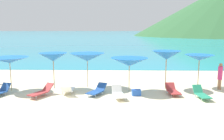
# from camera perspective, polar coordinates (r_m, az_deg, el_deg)

# --- Properties ---
(ground_plane) EXTENTS (50.00, 100.00, 0.30)m
(ground_plane) POSITION_cam_1_polar(r_m,az_deg,el_deg) (21.61, -3.24, -0.68)
(ground_plane) COLOR beige
(ocean_water) EXTENTS (650.00, 440.00, 0.02)m
(ocean_water) POSITION_cam_1_polar(r_m,az_deg,el_deg) (241.71, 1.20, 8.78)
(ocean_water) COLOR teal
(ocean_water) RESTS_ON ground_plane
(umbrella_1) EXTENTS (2.36, 2.36, 2.06)m
(umbrella_1) POSITION_cam_1_polar(r_m,az_deg,el_deg) (15.73, -23.06, 2.14)
(umbrella_1) COLOR #9E7F59
(umbrella_1) RESTS_ON ground_plane
(umbrella_2) EXTENTS (1.75, 1.75, 2.26)m
(umbrella_2) POSITION_cam_1_polar(r_m,az_deg,el_deg) (15.45, -13.75, 2.98)
(umbrella_2) COLOR #9E7F59
(umbrella_2) RESTS_ON ground_plane
(umbrella_3) EXTENTS (2.26, 2.26, 2.22)m
(umbrella_3) POSITION_cam_1_polar(r_m,az_deg,el_deg) (15.39, -5.87, 3.04)
(umbrella_3) COLOR #9E7F59
(umbrella_3) RESTS_ON ground_plane
(umbrella_4) EXTENTS (2.27, 2.27, 2.05)m
(umbrella_4) POSITION_cam_1_polar(r_m,az_deg,el_deg) (14.32, 4.11, 1.89)
(umbrella_4) COLOR #9E7F59
(umbrella_4) RESTS_ON ground_plane
(umbrella_5) EXTENTS (1.78, 1.78, 2.40)m
(umbrella_5) POSITION_cam_1_polar(r_m,az_deg,el_deg) (15.30, 12.75, 3.41)
(umbrella_5) COLOR #9E7F59
(umbrella_5) RESTS_ON ground_plane
(umbrella_6) EXTENTS (1.98, 1.98, 2.12)m
(umbrella_6) POSITION_cam_1_polar(r_m,az_deg,el_deg) (16.23, 19.95, 2.75)
(umbrella_6) COLOR #9E7F59
(umbrella_6) RESTS_ON ground_plane
(lounge_chair_0) EXTENTS (0.67, 1.51, 0.63)m
(lounge_chair_0) POSITION_cam_1_polar(r_m,az_deg,el_deg) (14.29, -10.40, -4.54)
(lounge_chair_0) COLOR white
(lounge_chair_0) RESTS_ON ground_plane
(lounge_chair_1) EXTENTS (1.18, 1.56, 0.59)m
(lounge_chair_1) POSITION_cam_1_polar(r_m,az_deg,el_deg) (13.87, -3.56, -4.83)
(lounge_chair_1) COLOR #1E478C
(lounge_chair_1) RESTS_ON ground_plane
(lounge_chair_4) EXTENTS (0.69, 1.46, 0.57)m
(lounge_chair_4) POSITION_cam_1_polar(r_m,az_deg,el_deg) (14.34, 14.15, -4.66)
(lounge_chair_4) COLOR #A53333
(lounge_chair_4) RESTS_ON ground_plane
(lounge_chair_5) EXTENTS (0.68, 1.48, 0.63)m
(lounge_chair_5) POSITION_cam_1_polar(r_m,az_deg,el_deg) (14.00, 20.35, -5.26)
(lounge_chair_5) COLOR #268C66
(lounge_chair_5) RESTS_ON ground_plane
(lounge_chair_6) EXTENTS (1.19, 1.66, 0.63)m
(lounge_chair_6) POSITION_cam_1_polar(r_m,az_deg,el_deg) (14.08, -16.35, -4.87)
(lounge_chair_6) COLOR #A53333
(lounge_chair_6) RESTS_ON ground_plane
(lounge_chair_7) EXTENTS (0.83, 1.41, 0.63)m
(lounge_chair_7) POSITION_cam_1_polar(r_m,az_deg,el_deg) (13.18, 1.54, -5.59)
(lounge_chair_7) COLOR white
(lounge_chair_7) RESTS_ON ground_plane
(beachgoer_2) EXTENTS (0.28, 0.28, 1.65)m
(beachgoer_2) POSITION_cam_1_polar(r_m,az_deg,el_deg) (16.35, 24.17, -1.18)
(beachgoer_2) COLOR #A3704C
(beachgoer_2) RESTS_ON ground_plane
(cooler_box) EXTENTS (0.53, 0.40, 0.34)m
(cooler_box) POSITION_cam_1_polar(r_m,az_deg,el_deg) (13.80, 5.75, -5.31)
(cooler_box) COLOR blue
(cooler_box) RESTS_ON ground_plane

